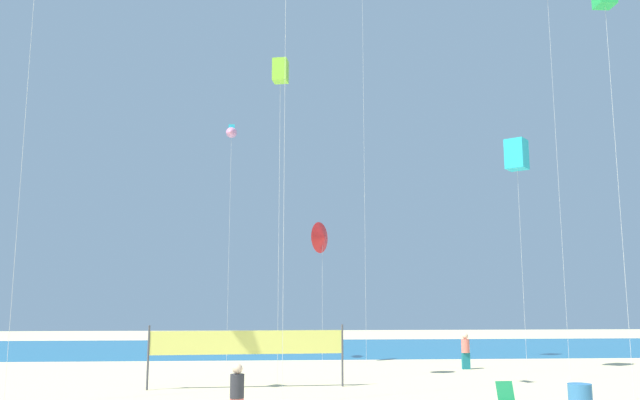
{
  "coord_description": "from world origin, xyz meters",
  "views": [
    {
      "loc": [
        -1.82,
        -16.04,
        3.29
      ],
      "look_at": [
        0.09,
        10.54,
        7.53
      ],
      "focal_mm": 36.02,
      "sensor_mm": 36.0,
      "label": 1
    }
  ],
  "objects": [
    {
      "name": "kite_cyan_box",
      "position": [
        10.27,
        14.55,
        10.58
      ],
      "size": [
        1.34,
        1.34,
        11.35
      ],
      "color": "silver",
      "rests_on": "ground"
    },
    {
      "name": "kite_lime_box",
      "position": [
        -1.62,
        10.68,
        13.19
      ],
      "size": [
        0.74,
        0.74,
        13.73
      ],
      "color": "silver",
      "rests_on": "ground"
    },
    {
      "name": "ocean_band",
      "position": [
        0.0,
        31.41,
        0.0
      ],
      "size": [
        120.0,
        20.0,
        0.01
      ],
      "primitive_type": "cube",
      "color": "#1E6B99",
      "rests_on": "ground"
    },
    {
      "name": "folding_beach_chair",
      "position": [
        5.27,
        3.58,
        0.47
      ],
      "size": [
        0.52,
        0.65,
        0.89
      ],
      "rotation": [
        0.0,
        0.0,
        0.49
      ],
      "color": "#1E8C4C",
      "rests_on": "ground"
    },
    {
      "name": "beachgoer_coral_shirt",
      "position": [
        7.72,
        15.89,
        0.94
      ],
      "size": [
        0.4,
        0.4,
        1.75
      ],
      "rotation": [
        0.0,
        0.0,
        3.64
      ],
      "color": "#19727A",
      "rests_on": "ground"
    },
    {
      "name": "trash_barrel",
      "position": [
        7.07,
        2.56,
        0.47
      ],
      "size": [
        0.67,
        0.67,
        0.94
      ],
      "primitive_type": "cylinder",
      "color": "teal",
      "rests_on": "ground"
    },
    {
      "name": "kite_red_delta",
      "position": [
        0.86,
        19.35,
        6.82
      ],
      "size": [
        1.31,
        1.61,
        7.69
      ],
      "color": "silver",
      "rests_on": "ground"
    },
    {
      "name": "beachgoer_charcoal_shirt",
      "position": [
        -2.76,
        1.76,
        0.88
      ],
      "size": [
        0.38,
        0.38,
        1.65
      ],
      "rotation": [
        0.0,
        0.0,
        2.64
      ],
      "color": "#EA7260",
      "rests_on": "ground"
    },
    {
      "name": "volleyball_net",
      "position": [
        -2.8,
        9.59,
        1.63
      ],
      "size": [
        7.55,
        0.62,
        2.4
      ],
      "color": "#4C4C51",
      "rests_on": "ground"
    },
    {
      "name": "kite_pink_inflatable",
      "position": [
        -4.31,
        19.73,
        12.81
      ],
      "size": [
        0.65,
        1.84,
        13.33
      ],
      "color": "silver",
      "rests_on": "ground"
    }
  ]
}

